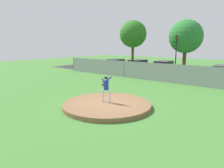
# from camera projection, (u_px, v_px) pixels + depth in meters

# --- Properties ---
(ground_plane) EXTENTS (80.00, 80.00, 0.00)m
(ground_plane) POSITION_uv_depth(u_px,v_px,m) (153.00, 90.00, 17.23)
(ground_plane) COLOR #427A33
(asphalt_strip) EXTENTS (44.00, 7.00, 0.01)m
(asphalt_strip) POSITION_uv_depth(u_px,v_px,m) (188.00, 77.00, 23.70)
(asphalt_strip) COLOR #2B2B2D
(asphalt_strip) RESTS_ON ground_plane
(pitchers_mound) EXTENTS (5.46, 5.46, 0.26)m
(pitchers_mound) POSITION_uv_depth(u_px,v_px,m) (107.00, 105.00, 12.64)
(pitchers_mound) COLOR brown
(pitchers_mound) RESTS_ON ground_plane
(pitcher_youth) EXTENTS (0.82, 0.32, 1.68)m
(pitcher_youth) POSITION_uv_depth(u_px,v_px,m) (106.00, 87.00, 12.57)
(pitcher_youth) COLOR silver
(pitcher_youth) RESTS_ON pitchers_mound
(baseball) EXTENTS (0.07, 0.07, 0.07)m
(baseball) POSITION_uv_depth(u_px,v_px,m) (84.00, 101.00, 12.81)
(baseball) COLOR white
(baseball) RESTS_ON pitchers_mound
(chainlink_fence) EXTENTS (29.94, 0.07, 2.00)m
(chainlink_fence) POSITION_uv_depth(u_px,v_px,m) (173.00, 74.00, 20.09)
(chainlink_fence) COLOR gray
(chainlink_fence) RESTS_ON ground_plane
(parked_car_slate) EXTENTS (1.97, 4.65, 1.62)m
(parked_car_slate) POSITION_uv_depth(u_px,v_px,m) (222.00, 73.00, 21.48)
(parked_car_slate) COLOR slate
(parked_car_slate) RESTS_ON ground_plane
(parked_car_champagne) EXTENTS (1.93, 4.52, 1.63)m
(parked_car_champagne) POSITION_uv_depth(u_px,v_px,m) (116.00, 65.00, 30.33)
(parked_car_champagne) COLOR tan
(parked_car_champagne) RESTS_ON ground_plane
(parked_car_white) EXTENTS (1.80, 4.48, 1.74)m
(parked_car_white) POSITION_uv_depth(u_px,v_px,m) (163.00, 68.00, 25.85)
(parked_car_white) COLOR silver
(parked_car_white) RESTS_ON ground_plane
(parked_car_red) EXTENTS (2.00, 4.78, 1.73)m
(parked_car_red) POSITION_uv_depth(u_px,v_px,m) (138.00, 66.00, 27.83)
(parked_car_red) COLOR #A81919
(parked_car_red) RESTS_ON ground_plane
(traffic_cone_orange) EXTENTS (0.40, 0.40, 0.55)m
(traffic_cone_orange) POSITION_uv_depth(u_px,v_px,m) (193.00, 80.00, 20.59)
(traffic_cone_orange) COLOR orange
(traffic_cone_orange) RESTS_ON asphalt_strip
(traffic_light_near) EXTENTS (0.28, 0.46, 5.00)m
(traffic_light_near) POSITION_uv_depth(u_px,v_px,m) (176.00, 47.00, 28.39)
(traffic_light_near) COLOR black
(traffic_light_near) RESTS_ON ground_plane
(tree_broad_left) EXTENTS (4.76, 4.76, 7.93)m
(tree_broad_left) POSITION_uv_depth(u_px,v_px,m) (133.00, 34.00, 35.94)
(tree_broad_left) COLOR #4C331E
(tree_broad_left) RESTS_ON ground_plane
(tree_leaning_west) EXTENTS (5.44, 5.44, 7.75)m
(tree_leaning_west) POSITION_uv_depth(u_px,v_px,m) (186.00, 37.00, 33.19)
(tree_leaning_west) COLOR #4C331E
(tree_leaning_west) RESTS_ON ground_plane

